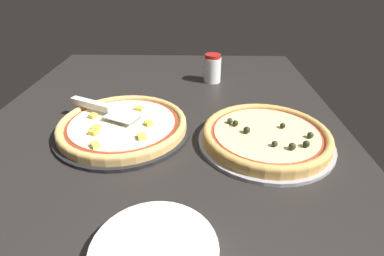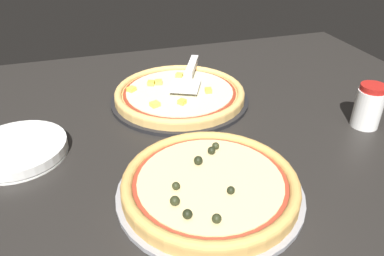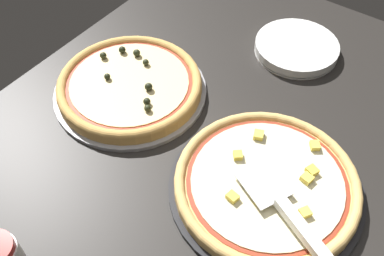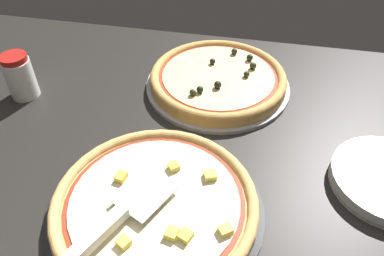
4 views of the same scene
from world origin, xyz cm
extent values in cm
cube|color=black|center=(0.00, 0.00, -1.80)|extent=(145.88, 110.14, 3.60)
cylinder|color=black|center=(4.69, -10.77, 0.50)|extent=(38.94, 38.94, 1.00)
cylinder|color=#DBAD60|center=(4.69, -10.77, 1.91)|extent=(36.61, 36.61, 1.82)
torus|color=#DBAD60|center=(4.69, -10.77, 2.82)|extent=(36.61, 36.61, 2.07)
cylinder|color=maroon|center=(4.69, -10.77, 2.90)|extent=(31.82, 31.82, 0.15)
cylinder|color=beige|center=(4.69, -10.77, 3.02)|extent=(30.02, 30.02, 0.40)
cube|color=#F4D64C|center=(9.31, -16.86, 3.80)|extent=(2.35, 2.47, 1.16)
cube|color=yellow|center=(-0.41, -11.78, 3.80)|extent=(2.67, 2.55, 1.16)
cube|color=yellow|center=(-2.67, -7.34, 3.80)|extent=(2.14, 2.44, 1.16)
cube|color=yellow|center=(11.56, -16.85, 3.80)|extent=(2.64, 2.71, 1.16)
cube|color=#F4D64C|center=(17.65, -14.54, 3.80)|extent=(2.83, 2.77, 1.16)
cube|color=#F4D64C|center=(13.35, -3.68, 3.80)|extent=(2.80, 2.71, 1.16)
cube|color=yellow|center=(6.25, -2.95, 3.80)|extent=(2.61, 2.60, 1.16)
cube|color=#F4D64C|center=(2.24, -19.94, 3.80)|extent=(2.66, 2.63, 1.16)
cylinder|color=#939399|center=(9.86, 29.19, 0.50)|extent=(36.32, 36.32, 1.00)
cylinder|color=tan|center=(9.86, 29.19, 2.08)|extent=(34.14, 34.14, 2.17)
torus|color=tan|center=(9.86, 29.19, 3.17)|extent=(34.14, 34.14, 2.24)
cylinder|color=#A33823|center=(9.86, 29.19, 3.24)|extent=(29.68, 29.68, 0.15)
cylinder|color=beige|center=(9.86, 29.19, 3.37)|extent=(28.00, 28.00, 0.40)
sphere|color=#282D19|center=(12.59, 39.85, 4.40)|extent=(1.66, 1.66, 1.66)
sphere|color=black|center=(16.90, 37.48, 4.43)|extent=(1.73, 1.73, 1.73)
sphere|color=black|center=(10.52, 23.80, 4.48)|extent=(1.83, 1.83, 1.83)
sphere|color=#282D19|center=(16.81, 29.84, 4.33)|extent=(1.52, 1.52, 1.52)
sphere|color=black|center=(7.63, 33.95, 4.31)|extent=(1.49, 1.49, 1.49)
sphere|color=#282D19|center=(18.07, 33.76, 4.46)|extent=(1.78, 1.78, 1.78)
sphere|color=black|center=(6.73, 21.19, 4.40)|extent=(1.67, 1.67, 1.67)
sphere|color=#282D19|center=(5.29, 19.80, 4.35)|extent=(1.57, 1.57, 1.57)
cube|color=silver|center=(2.97, -10.65, 4.50)|extent=(11.03, 11.91, 0.24)
cube|color=white|center=(-2.26, -21.62, 5.38)|extent=(8.34, 14.28, 2.00)
cylinder|color=white|center=(46.50, 3.97, 1.05)|extent=(21.54, 21.54, 0.70)
cylinder|color=white|center=(46.50, 3.97, 1.75)|extent=(21.54, 21.54, 0.70)
cylinder|color=white|center=(46.50, 3.97, 2.45)|extent=(21.54, 21.54, 0.70)
cylinder|color=white|center=(-36.34, 16.27, 4.89)|extent=(6.78, 6.78, 9.78)
cylinder|color=#B21E19|center=(-36.34, 16.27, 10.48)|extent=(6.24, 6.24, 1.40)
camera|label=1|loc=(79.13, 11.04, 44.33)|focal=28.00mm
camera|label=2|loc=(29.75, 81.22, 49.16)|focal=35.00mm
camera|label=3|loc=(-43.59, -27.35, 76.45)|focal=42.00mm
camera|label=4|loc=(19.09, -48.45, 56.67)|focal=35.00mm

